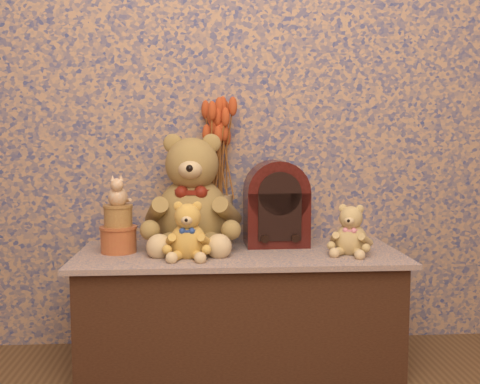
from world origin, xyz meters
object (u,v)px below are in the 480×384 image
Objects in this scene: teddy_medium at (188,227)px; cathedral_radio at (276,203)px; cat_figurine at (118,190)px; teddy_small at (351,227)px; ceramic_vase at (218,219)px; biscuit_tin_lower at (119,240)px; teddy_large at (193,186)px.

cathedral_radio reaches higher than teddy_medium.
cat_figurine is at bearing -172.14° from cathedral_radio.
teddy_small is 0.56m from ceramic_vase.
teddy_small is at bearing -5.47° from biscuit_tin_lower.
ceramic_vase is 1.70× the size of cat_figurine.
cathedral_radio is 2.57× the size of biscuit_tin_lower.
teddy_large is at bearing 13.30° from cat_figurine.
teddy_large is 2.40× the size of teddy_small.
teddy_medium reaches higher than biscuit_tin_lower.
teddy_medium is 0.42m from cathedral_radio.
cathedral_radio is 2.91× the size of cat_figurine.
teddy_medium is (-0.01, -0.21, -0.13)m from teddy_large.
cat_figurine reaches higher than biscuit_tin_lower.
teddy_medium is at bearing -27.25° from cat_figurine.
teddy_medium is 0.32m from cat_figurine.
teddy_medium is 1.87× the size of cat_figurine.
teddy_small is (0.62, 0.02, -0.01)m from teddy_medium.
teddy_large is 0.35m from cathedral_radio.
cathedral_radio reaches higher than ceramic_vase.
teddy_large is 2.40× the size of ceramic_vase.
teddy_medium is at bearing -153.71° from teddy_small.
teddy_medium reaches higher than teddy_small.
teddy_small is at bearing 5.46° from teddy_medium.
teddy_large is 3.60× the size of biscuit_tin_lower.
teddy_large reaches higher than teddy_medium.
cathedral_radio reaches higher than biscuit_tin_lower.
cathedral_radio is at bearing 168.25° from teddy_small.
cat_figurine is (-0.90, 0.09, 0.14)m from teddy_small.
teddy_small is 0.58× the size of cathedral_radio.
cat_figurine is at bearing -161.14° from teddy_small.
teddy_large reaches higher than teddy_small.
teddy_large is 0.25m from teddy_medium.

